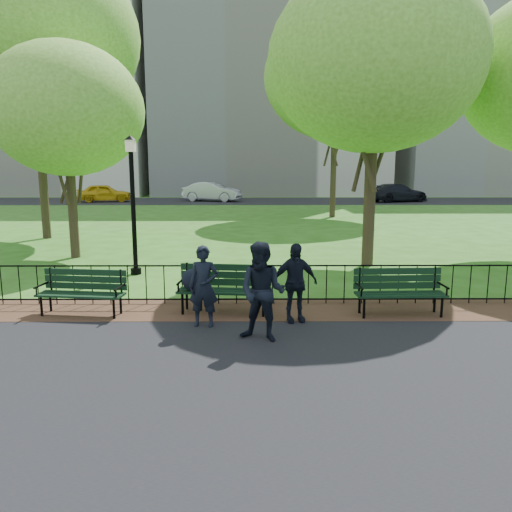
{
  "coord_description": "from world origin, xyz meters",
  "views": [
    {
      "loc": [
        0.17,
        -8.76,
        3.05
      ],
      "look_at": [
        0.23,
        1.5,
        1.19
      ],
      "focal_mm": 35.0,
      "sensor_mm": 36.0,
      "label": 1
    }
  ],
  "objects_px": {
    "tree_near_w": "(66,110)",
    "tree_mid_w": "(32,34)",
    "person_left": "(204,286)",
    "park_bench_right_a": "(399,287)",
    "sedan_dark": "(397,193)",
    "park_bench_left_a": "(83,287)",
    "taxi": "(104,193)",
    "lamppost": "(133,200)",
    "person_mid": "(262,292)",
    "person_right": "(295,283)",
    "park_bench_main": "(212,282)",
    "tree_far_e": "(336,77)",
    "tree_near_e": "(375,61)",
    "sedan_silver": "(212,192)"
  },
  "relations": [
    {
      "from": "park_bench_right_a",
      "to": "sedan_silver",
      "type": "height_order",
      "value": "sedan_silver"
    },
    {
      "from": "park_bench_left_a",
      "to": "taxi",
      "type": "relative_size",
      "value": 0.41
    },
    {
      "from": "person_left",
      "to": "tree_near_w",
      "type": "bearing_deg",
      "value": 130.31
    },
    {
      "from": "tree_near_w",
      "to": "person_mid",
      "type": "distance_m",
      "value": 10.97
    },
    {
      "from": "park_bench_right_a",
      "to": "person_mid",
      "type": "bearing_deg",
      "value": -153.56
    },
    {
      "from": "tree_near_w",
      "to": "sedan_silver",
      "type": "xyz_separation_m",
      "value": [
        2.45,
        26.89,
        -3.97
      ]
    },
    {
      "from": "person_left",
      "to": "person_right",
      "type": "xyz_separation_m",
      "value": [
        1.75,
        0.29,
        0.0
      ]
    },
    {
      "from": "taxi",
      "to": "sedan_dark",
      "type": "distance_m",
      "value": 25.0
    },
    {
      "from": "sedan_dark",
      "to": "sedan_silver",
      "type": "bearing_deg",
      "value": 69.08
    },
    {
      "from": "person_left",
      "to": "person_right",
      "type": "bearing_deg",
      "value": 15.23
    },
    {
      "from": "tree_far_e",
      "to": "person_mid",
      "type": "relative_size",
      "value": 6.62
    },
    {
      "from": "park_bench_right_a",
      "to": "sedan_dark",
      "type": "relative_size",
      "value": 0.35
    },
    {
      "from": "park_bench_left_a",
      "to": "person_left",
      "type": "bearing_deg",
      "value": -10.4
    },
    {
      "from": "park_bench_left_a",
      "to": "lamppost",
      "type": "height_order",
      "value": "lamppost"
    },
    {
      "from": "park_bench_main",
      "to": "tree_near_w",
      "type": "distance_m",
      "value": 9.27
    },
    {
      "from": "tree_near_e",
      "to": "tree_mid_w",
      "type": "relative_size",
      "value": 0.74
    },
    {
      "from": "tree_near_w",
      "to": "tree_near_e",
      "type": "height_order",
      "value": "tree_near_e"
    },
    {
      "from": "person_right",
      "to": "taxi",
      "type": "distance_m",
      "value": 35.91
    },
    {
      "from": "park_bench_right_a",
      "to": "tree_far_e",
      "type": "relative_size",
      "value": 0.16
    },
    {
      "from": "person_left",
      "to": "park_bench_right_a",
      "type": "bearing_deg",
      "value": 16.74
    },
    {
      "from": "park_bench_left_a",
      "to": "sedan_dark",
      "type": "distance_m",
      "value": 36.31
    },
    {
      "from": "tree_mid_w",
      "to": "person_right",
      "type": "xyz_separation_m",
      "value": [
        9.62,
        -11.66,
        -7.41
      ]
    },
    {
      "from": "tree_mid_w",
      "to": "taxi",
      "type": "relative_size",
      "value": 2.66
    },
    {
      "from": "lamppost",
      "to": "person_right",
      "type": "relative_size",
      "value": 2.47
    },
    {
      "from": "sedan_silver",
      "to": "tree_mid_w",
      "type": "bearing_deg",
      "value": -176.81
    },
    {
      "from": "tree_near_e",
      "to": "person_left",
      "type": "bearing_deg",
      "value": -126.85
    },
    {
      "from": "tree_near_w",
      "to": "person_left",
      "type": "relative_size",
      "value": 4.44
    },
    {
      "from": "tree_near_e",
      "to": "person_mid",
      "type": "distance_m",
      "value": 9.17
    },
    {
      "from": "tree_mid_w",
      "to": "sedan_dark",
      "type": "height_order",
      "value": "tree_mid_w"
    },
    {
      "from": "park_bench_main",
      "to": "sedan_silver",
      "type": "xyz_separation_m",
      "value": [
        -2.7,
        33.39,
        0.17
      ]
    },
    {
      "from": "tree_mid_w",
      "to": "tree_near_w",
      "type": "bearing_deg",
      "value": -58.34
    },
    {
      "from": "person_left",
      "to": "sedan_dark",
      "type": "bearing_deg",
      "value": 74.29
    },
    {
      "from": "park_bench_main",
      "to": "person_mid",
      "type": "xyz_separation_m",
      "value": [
        1.02,
        -1.68,
        0.22
      ]
    },
    {
      "from": "park_bench_main",
      "to": "tree_mid_w",
      "type": "distance_m",
      "value": 15.57
    },
    {
      "from": "tree_near_w",
      "to": "tree_near_e",
      "type": "relative_size",
      "value": 0.79
    },
    {
      "from": "park_bench_main",
      "to": "tree_near_w",
      "type": "bearing_deg",
      "value": 134.1
    },
    {
      "from": "sedan_dark",
      "to": "person_right",
      "type": "bearing_deg",
      "value": 142.83
    },
    {
      "from": "lamppost",
      "to": "park_bench_right_a",
      "type": "bearing_deg",
      "value": -31.93
    },
    {
      "from": "park_bench_left_a",
      "to": "sedan_silver",
      "type": "xyz_separation_m",
      "value": [
        -0.03,
        33.46,
        0.26
      ]
    },
    {
      "from": "park_bench_left_a",
      "to": "tree_near_w",
      "type": "relative_size",
      "value": 0.26
    },
    {
      "from": "person_left",
      "to": "sedan_dark",
      "type": "distance_m",
      "value": 36.01
    },
    {
      "from": "lamppost",
      "to": "person_right",
      "type": "height_order",
      "value": "lamppost"
    },
    {
      "from": "tree_near_w",
      "to": "tree_mid_w",
      "type": "xyz_separation_m",
      "value": [
        -2.81,
        4.56,
        3.4
      ]
    },
    {
      "from": "tree_near_w",
      "to": "person_left",
      "type": "bearing_deg",
      "value": -55.59
    },
    {
      "from": "tree_mid_w",
      "to": "park_bench_left_a",
      "type": "bearing_deg",
      "value": -64.59
    },
    {
      "from": "tree_mid_w",
      "to": "person_mid",
      "type": "height_order",
      "value": "tree_mid_w"
    },
    {
      "from": "park_bench_main",
      "to": "person_left",
      "type": "distance_m",
      "value": 0.9
    },
    {
      "from": "lamppost",
      "to": "tree_far_e",
      "type": "distance_m",
      "value": 18.99
    },
    {
      "from": "tree_far_e",
      "to": "lamppost",
      "type": "bearing_deg",
      "value": -116.79
    },
    {
      "from": "park_bench_main",
      "to": "park_bench_left_a",
      "type": "xyz_separation_m",
      "value": [
        -2.67,
        -0.07,
        -0.09
      ]
    }
  ]
}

